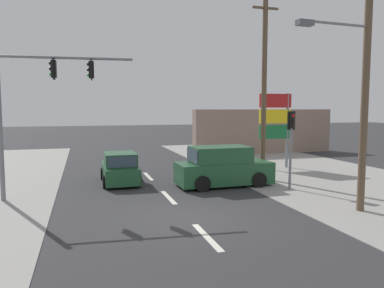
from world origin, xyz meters
name	(u,v)px	position (x,y,z in m)	size (l,w,h in m)	color
ground_plane	(188,217)	(0.00, 0.00, 0.00)	(140.00, 140.00, 0.00)	#303033
lane_dash_near	(207,237)	(0.00, -2.00, 0.00)	(0.20, 2.40, 0.01)	silver
lane_dash_mid	(169,197)	(0.00, 3.00, 0.00)	(0.20, 2.40, 0.01)	silver
lane_dash_far	(148,176)	(0.00, 8.00, 0.00)	(0.20, 2.40, 0.01)	silver
kerb_right_verge	(365,189)	(9.00, 2.00, 0.01)	(10.00, 44.00, 0.02)	gray
utility_pole_foreground_right	(363,74)	(6.02, -0.98, 4.86)	(3.78, 0.46, 9.01)	brown
utility_pole_midground_right	(264,80)	(5.60, 5.54, 5.14)	(1.80, 0.26, 9.79)	brown
traffic_signal_mast	(34,97)	(-5.18, 4.20, 4.15)	(5.28, 0.59, 6.00)	slate
pedestal_signal_right_kerb	(291,137)	(5.67, 2.97, 2.42)	(0.44, 0.31, 3.56)	slate
shopping_plaza_sign	(275,120)	(7.95, 8.61, 2.98)	(2.10, 0.16, 4.60)	slate
shopfront_wall_far	(264,131)	(11.00, 16.00, 1.80)	(12.00, 1.00, 3.60)	gray
suv_oncoming_near	(223,167)	(3.00, 4.56, 0.88)	(4.57, 2.13, 1.90)	#235633
hatchback_oncoming_mid	(120,169)	(-1.63, 6.63, 0.70)	(1.79, 3.65, 1.53)	#235633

